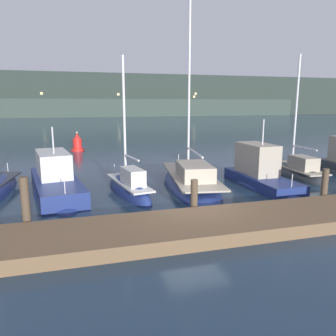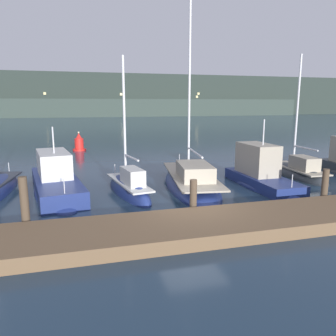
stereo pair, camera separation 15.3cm
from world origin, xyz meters
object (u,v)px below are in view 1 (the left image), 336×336
sailboat_berth_7 (296,174)px  channel_buoy (77,144)px  motorboat_berth_3 (56,185)px  motorboat_berth_6 (260,178)px  sailboat_berth_5 (191,183)px  sailboat_berth_4 (129,191)px

sailboat_berth_7 → channel_buoy: size_ratio=4.43×
motorboat_berth_3 → motorboat_berth_6: motorboat_berth_6 is taller
sailboat_berth_5 → sailboat_berth_7: sailboat_berth_5 is taller
sailboat_berth_4 → motorboat_berth_3: bearing=162.2°
sailboat_berth_7 → channel_buoy: sailboat_berth_7 is taller
sailboat_berth_7 → channel_buoy: (-12.71, 14.77, 0.51)m
motorboat_berth_6 → sailboat_berth_7: 3.74m
sailboat_berth_4 → channel_buoy: sailboat_berth_4 is taller
sailboat_berth_5 → sailboat_berth_7: 7.09m
motorboat_berth_3 → sailboat_berth_7: size_ratio=0.96×
motorboat_berth_3 → channel_buoy: (1.15, 14.91, 0.25)m
sailboat_berth_4 → sailboat_berth_7: sailboat_berth_7 is taller
sailboat_berth_5 → channel_buoy: 16.49m
motorboat_berth_3 → sailboat_berth_4: size_ratio=1.02×
motorboat_berth_6 → sailboat_berth_4: bearing=177.8°
motorboat_berth_6 → motorboat_berth_3: bearing=172.5°
sailboat_berth_5 → sailboat_berth_4: bearing=-171.1°
sailboat_berth_4 → sailboat_berth_5: size_ratio=0.55×
sailboat_berth_4 → sailboat_berth_7: size_ratio=0.93×
motorboat_berth_6 → channel_buoy: bearing=119.7°
sailboat_berth_4 → channel_buoy: bearing=98.1°
sailboat_berth_5 → motorboat_berth_6: sailboat_berth_5 is taller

